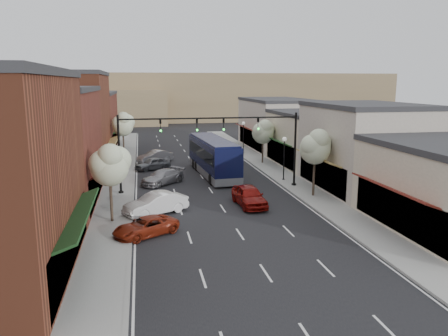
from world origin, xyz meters
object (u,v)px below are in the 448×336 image
signal_mast_left (147,142)px  parked_car_e (155,156)px  tree_left_near (110,164)px  tree_left_far (123,124)px  lamp_post_far (243,132)px  parked_car_d (153,164)px  tree_right_near (316,146)px  red_hatchback (249,196)px  tree_right_far (263,131)px  signal_mast_right (271,139)px  lamp_post_near (284,151)px  parked_car_c (162,177)px  parked_car_b (156,204)px  parked_car_a (146,227)px  coach_bus (213,156)px

signal_mast_left → parked_car_e: bearing=85.7°
tree_left_near → tree_left_far: (-0.00, 26.00, 0.38)m
lamp_post_far → parked_car_d: size_ratio=1.09×
lamp_post_far → parked_car_e: 13.27m
tree_right_near → parked_car_e: (-12.81, 19.54, -3.72)m
tree_right_near → red_hatchback: size_ratio=1.23×
tree_left_far → tree_right_far: bearing=-19.9°
signal_mast_right → lamp_post_near: size_ratio=1.85×
lamp_post_far → lamp_post_near: bearing=-90.0°
tree_left_far → parked_car_c: bearing=-74.5°
parked_car_e → tree_right_near: bearing=4.0°
parked_car_b → parked_car_c: parked_car_b is taller
signal_mast_left → tree_left_near: size_ratio=1.44×
signal_mast_left → parked_car_a: (-0.40, -11.10, -4.02)m
coach_bus → tree_right_near: bearing=-60.9°
lamp_post_far → parked_car_a: (-13.82, -31.10, -2.41)m
signal_mast_right → tree_left_far: 22.68m
lamp_post_near → coach_bus: (-6.46, 4.16, -0.99)m
parked_car_d → tree_left_near: bearing=-38.8°
parked_car_c → lamp_post_far: bearing=100.5°
signal_mast_right → tree_right_far: 12.27m
signal_mast_left → lamp_post_near: bearing=10.6°
coach_bus → parked_car_c: bearing=-153.1°
coach_bus → parked_car_b: coach_bus is taller
parked_car_c → tree_right_near: bearing=15.7°
tree_right_far → parked_car_e: bearing=164.6°
signal_mast_right → coach_bus: 8.34m
lamp_post_near → tree_left_far: bearing=136.1°
red_hatchback → parked_car_d: 17.89m
signal_mast_left → signal_mast_right: bearing=0.0°
tree_left_near → tree_left_far: tree_left_far is taller
coach_bus → red_hatchback: coach_bus is taller
parked_car_d → parked_car_e: parked_car_e is taller
lamp_post_near → parked_car_c: size_ratio=0.92×
tree_right_near → tree_left_far: tree_left_far is taller
lamp_post_near → parked_car_e: size_ratio=1.00×
parked_car_c → parked_car_b: bearing=-49.5°
signal_mast_left → coach_bus: 9.98m
tree_right_far → parked_car_b: 23.05m
tree_right_far → tree_left_far: bearing=160.1°
parked_car_c → signal_mast_left: bearing=-66.8°
signal_mast_right → parked_car_d: 15.58m
signal_mast_right → tree_right_near: size_ratio=1.38×
tree_left_far → parked_car_a: (2.23, -29.05, -4.01)m
tree_right_near → tree_right_far: tree_right_near is taller
red_hatchback → parked_car_c: bearing=121.8°
signal_mast_right → signal_mast_left: same height
red_hatchback → parked_car_a: 9.88m
signal_mast_left → parked_car_d: bearing=86.3°
red_hatchback → parked_car_a: bearing=-150.1°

